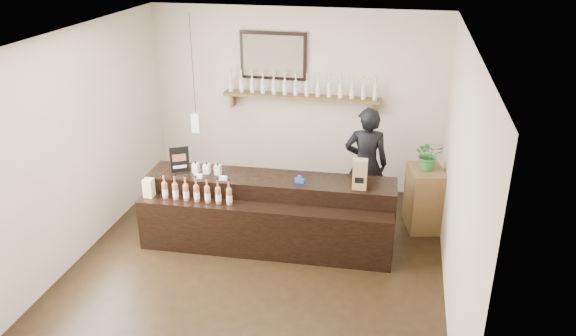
% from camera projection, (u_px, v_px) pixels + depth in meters
% --- Properties ---
extents(ground, '(5.00, 5.00, 0.00)m').
position_uv_depth(ground, '(257.00, 266.00, 6.94)').
color(ground, black).
rests_on(ground, ground).
extents(room_shell, '(5.00, 5.00, 5.00)m').
position_uv_depth(room_shell, '(253.00, 137.00, 6.26)').
color(room_shell, beige).
rests_on(room_shell, ground).
extents(back_wall_decor, '(2.66, 0.96, 1.69)m').
position_uv_depth(back_wall_decor, '(286.00, 80.00, 8.40)').
color(back_wall_decor, brown).
rests_on(back_wall_decor, ground).
extents(counter, '(3.24, 0.96, 1.05)m').
position_uv_depth(counter, '(268.00, 214.00, 7.29)').
color(counter, black).
rests_on(counter, ground).
extents(promo_sign, '(0.22, 0.14, 0.34)m').
position_uv_depth(promo_sign, '(180.00, 160.00, 7.31)').
color(promo_sign, black).
rests_on(promo_sign, counter).
extents(paper_bag, '(0.18, 0.14, 0.38)m').
position_uv_depth(paper_bag, '(360.00, 174.00, 6.83)').
color(paper_bag, '#8C6343').
rests_on(paper_bag, counter).
extents(tape_dispenser, '(0.12, 0.05, 0.10)m').
position_uv_depth(tape_dispenser, '(299.00, 180.00, 7.05)').
color(tape_dispenser, blue).
rests_on(tape_dispenser, counter).
extents(side_cabinet, '(0.56, 0.68, 0.87)m').
position_uv_depth(side_cabinet, '(424.00, 198.00, 7.70)').
color(side_cabinet, brown).
rests_on(side_cabinet, ground).
extents(potted_plant, '(0.43, 0.39, 0.42)m').
position_uv_depth(potted_plant, '(429.00, 155.00, 7.44)').
color(potted_plant, '#2D7231').
rests_on(potted_plant, side_cabinet).
extents(shopkeeper, '(0.72, 0.51, 1.87)m').
position_uv_depth(shopkeeper, '(366.00, 157.00, 7.74)').
color(shopkeeper, black).
rests_on(shopkeeper, ground).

